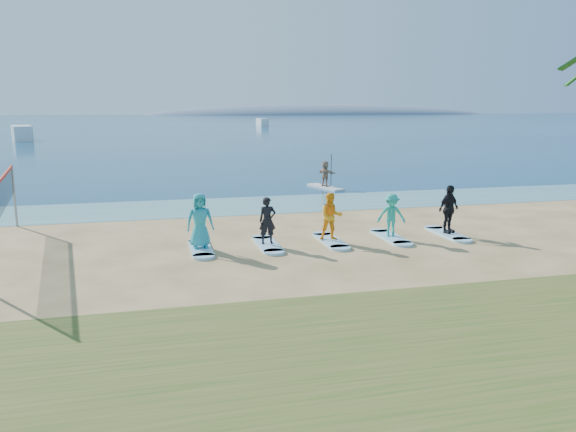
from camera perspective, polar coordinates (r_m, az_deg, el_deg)
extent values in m
plane|color=tan|center=(17.50, 3.34, -4.68)|extent=(600.00, 600.00, 0.00)
plane|color=teal|center=(27.46, -3.16, 1.14)|extent=(600.00, 600.00, 0.00)
plane|color=navy|center=(176.21, -12.47, 9.32)|extent=(600.00, 600.00, 0.00)
ellipsoid|color=slate|center=(331.56, 3.68, 10.28)|extent=(220.00, 56.00, 18.00)
cylinder|color=gray|center=(24.86, -26.04, 1.87)|extent=(0.09, 0.09, 2.50)
cube|color=black|center=(20.33, -27.06, 1.81)|extent=(1.24, 8.92, 1.00)
cube|color=red|center=(20.27, -27.19, 3.26)|extent=(1.27, 8.93, 0.10)
cube|color=silver|center=(33.13, 3.80, 2.94)|extent=(1.48, 3.08, 0.12)
imported|color=tan|center=(33.03, 3.82, 4.32)|extent=(0.96, 1.43, 1.48)
cube|color=silver|center=(87.67, -25.37, 6.95)|extent=(4.09, 7.49, 2.06)
cube|color=silver|center=(135.81, -2.63, 9.10)|extent=(2.05, 5.61, 1.83)
cube|color=#9BD2F1|center=(19.12, -8.85, -3.29)|extent=(0.70, 2.20, 0.09)
imported|color=teal|center=(18.90, -8.94, -0.47)|extent=(0.93, 0.64, 1.84)
cube|color=#9BD2F1|center=(19.44, -2.09, -2.92)|extent=(0.70, 2.20, 0.09)
imported|color=black|center=(19.25, -2.11, -0.46)|extent=(0.60, 0.40, 1.62)
cube|color=#9BD2F1|center=(20.02, 4.37, -2.53)|extent=(0.70, 2.20, 0.09)
imported|color=#FFA11A|center=(19.83, 4.40, -0.05)|extent=(0.90, 0.75, 1.68)
cube|color=#9BD2F1|center=(20.84, 10.38, -2.14)|extent=(0.70, 2.20, 0.09)
imported|color=teal|center=(20.67, 10.46, 0.09)|extent=(1.15, 0.90, 1.56)
cube|color=#9BD2F1|center=(21.88, 15.88, -1.76)|extent=(0.70, 2.20, 0.09)
imported|color=black|center=(21.69, 16.01, 0.68)|extent=(1.14, 0.83, 1.80)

